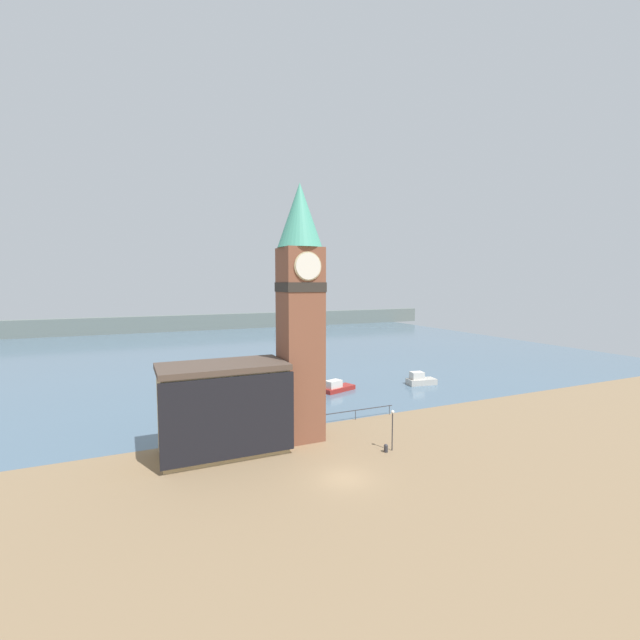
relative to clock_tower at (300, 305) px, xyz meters
name	(u,v)px	position (x,y,z in m)	size (l,w,h in m)	color
ground_plane	(344,478)	(-0.21, -9.54, -13.05)	(160.00, 160.00, 0.00)	#846B4C
water	(199,349)	(-0.21, 62.95, -13.05)	(160.00, 120.00, 0.00)	slate
far_shoreline	(179,323)	(-0.21, 102.95, -10.55)	(180.00, 3.00, 5.00)	slate
pier_railing	(355,411)	(7.63, 2.70, -12.10)	(9.56, 0.08, 1.09)	#333338
clock_tower	(300,305)	(0.00, 0.00, 0.00)	(4.27, 4.27, 24.54)	brown
pier_building	(223,408)	(-7.61, -0.48, -9.00)	(11.22, 5.97, 8.05)	tan
boat_near	(337,387)	(11.33, 14.79, -12.46)	(5.44, 3.52, 1.64)	maroon
boat_far	(420,380)	(24.54, 13.19, -12.35)	(4.51, 2.73, 1.94)	#B7B2A8
mooring_bollard_near	(386,448)	(5.64, -6.47, -12.65)	(0.37, 0.37, 0.74)	#2D2D33
lamp_post	(392,422)	(6.39, -6.35, -10.41)	(0.32, 0.32, 3.74)	#2D2D33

